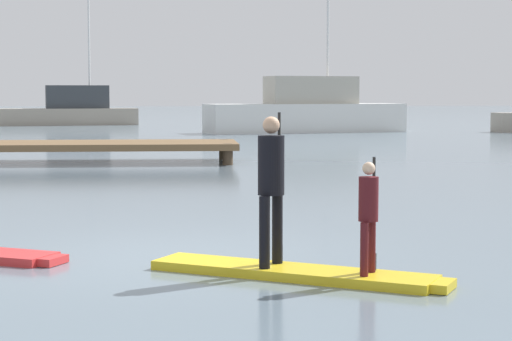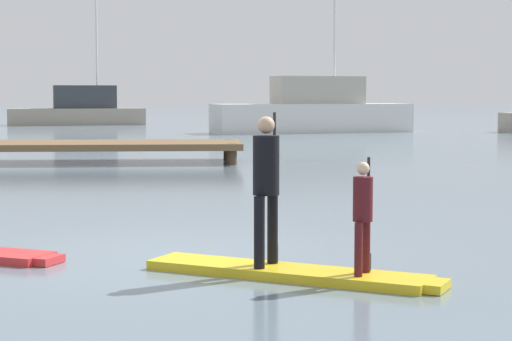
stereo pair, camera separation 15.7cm
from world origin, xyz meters
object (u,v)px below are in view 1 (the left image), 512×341
object	(u,v)px
paddleboard_far	(297,273)
paddler_adult	(271,181)
motor_boat_small_navy	(72,110)
paddler_child_front	(369,211)
fishing_boat_white_large	(307,111)

from	to	relation	value
paddleboard_far	paddler_adult	xyz separation A→B (m)	(-0.26, 0.16, 0.96)
paddleboard_far	motor_boat_small_navy	xyz separation A→B (m)	(-7.61, 46.24, 0.82)
motor_boat_small_navy	paddleboard_far	bearing A→B (deg)	-80.66
paddler_child_front	fishing_boat_white_large	size ratio (longest dim) A/B	0.12
fishing_boat_white_large	paddler_child_front	bearing A→B (deg)	-96.97
paddleboard_far	fishing_boat_white_large	size ratio (longest dim) A/B	0.30
paddler_child_front	motor_boat_small_navy	bearing A→B (deg)	100.08
paddler_adult	paddleboard_far	bearing A→B (deg)	-31.19
paddler_child_front	fishing_boat_white_large	distance (m)	35.71
paddleboard_far	paddler_adult	bearing A→B (deg)	148.81
paddler_adult	fishing_boat_white_large	bearing A→B (deg)	81.41
paddler_adult	motor_boat_small_navy	xyz separation A→B (m)	(-7.35, 46.08, -0.15)
paddler_adult	fishing_boat_white_large	distance (m)	35.30
paddler_child_front	motor_boat_small_navy	xyz separation A→B (m)	(-8.29, 46.62, 0.12)
paddleboard_far	paddler_child_front	world-z (taller)	paddler_child_front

